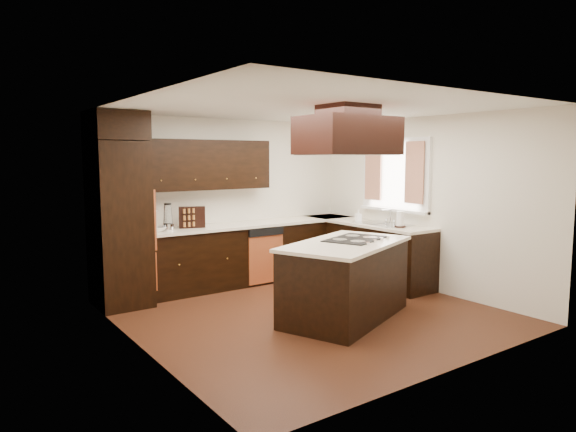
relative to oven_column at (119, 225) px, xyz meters
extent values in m
cube|color=#572B17|center=(1.78, -1.71, -1.07)|extent=(4.20, 4.20, 0.02)
cube|color=silver|center=(1.78, -1.71, 1.45)|extent=(4.20, 4.20, 0.02)
cube|color=#EEE5CF|center=(1.78, 0.40, 0.19)|extent=(4.20, 0.02, 2.50)
cube|color=#EEE5CF|center=(1.78, -3.81, 0.19)|extent=(4.20, 0.02, 2.50)
cube|color=#EEE5CF|center=(-0.33, -1.71, 0.19)|extent=(0.02, 4.20, 2.50)
cube|color=#EEE5CF|center=(3.88, -1.71, 0.19)|extent=(0.02, 4.20, 2.50)
cube|color=black|center=(0.00, 0.00, 0.00)|extent=(0.65, 0.75, 2.12)
cube|color=#B75229|center=(0.35, 0.00, 0.06)|extent=(0.05, 0.62, 0.78)
cube|color=black|center=(1.81, 0.09, -0.62)|extent=(2.93, 0.60, 0.88)
cube|color=black|center=(3.58, -0.80, -0.62)|extent=(0.60, 2.40, 0.88)
cube|color=white|center=(1.81, 0.08, -0.16)|extent=(2.93, 0.63, 0.04)
cube|color=white|center=(3.56, -0.80, -0.16)|extent=(0.63, 2.40, 0.04)
cube|color=black|center=(1.34, 0.23, 0.75)|extent=(2.00, 0.34, 0.72)
cube|color=#B75229|center=(2.10, -0.20, -0.66)|extent=(0.60, 0.05, 0.72)
cube|color=white|center=(3.85, -1.16, 0.59)|extent=(0.06, 1.32, 1.12)
cube|color=white|center=(3.87, -1.16, 0.59)|extent=(0.00, 1.20, 1.00)
cube|color=beige|center=(3.79, -1.57, 0.64)|extent=(0.02, 0.34, 0.90)
cube|color=beige|center=(3.79, -0.74, 0.64)|extent=(0.02, 0.34, 0.90)
cube|color=silver|center=(3.58, -1.16, -0.14)|extent=(0.52, 0.84, 0.01)
cube|color=black|center=(2.02, -2.09, -0.62)|extent=(1.92, 1.49, 0.88)
cube|color=white|center=(2.02, -2.09, -0.16)|extent=(2.00, 1.57, 0.04)
cube|color=black|center=(2.26, -1.99, -0.13)|extent=(0.94, 0.79, 0.01)
cube|color=black|center=(1.88, -2.25, 1.10)|extent=(1.05, 0.72, 0.42)
cube|color=black|center=(1.88, -2.25, 1.38)|extent=(0.55, 0.50, 0.13)
cylinder|color=silver|center=(0.66, 0.01, -0.09)|extent=(0.15, 0.15, 0.10)
cone|color=silver|center=(0.66, 0.01, 0.09)|extent=(0.13, 0.13, 0.26)
cube|color=black|center=(1.06, 0.10, 0.01)|extent=(0.38, 0.22, 0.31)
imported|color=white|center=(0.49, 0.05, -0.11)|extent=(0.30, 0.30, 0.07)
imported|color=white|center=(3.49, -0.74, -0.05)|extent=(0.10, 0.10, 0.18)
cylinder|color=white|center=(3.51, -1.58, -0.02)|extent=(0.11, 0.11, 0.23)
camera|label=1|loc=(-2.01, -6.58, 0.87)|focal=32.00mm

